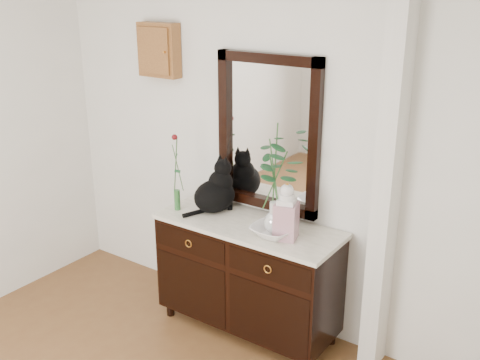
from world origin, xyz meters
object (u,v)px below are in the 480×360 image
Objects in this scene: sideboard at (248,272)px; cat at (214,186)px; ginger_jar at (286,211)px; lotus_bowl at (274,231)px.

sideboard is 0.66m from cat.
sideboard is 3.39× the size of cat.
ginger_jar is (0.66, -0.10, -0.00)m from cat.
sideboard is 0.48m from lotus_bowl.
cat reaches higher than lotus_bowl.
ginger_jar reaches higher than sideboard.
lotus_bowl is at bearing -169.66° from ginger_jar.
sideboard is 3.44× the size of ginger_jar.
sideboard is 4.61× the size of lotus_bowl.
lotus_bowl is (0.25, -0.07, 0.41)m from sideboard.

